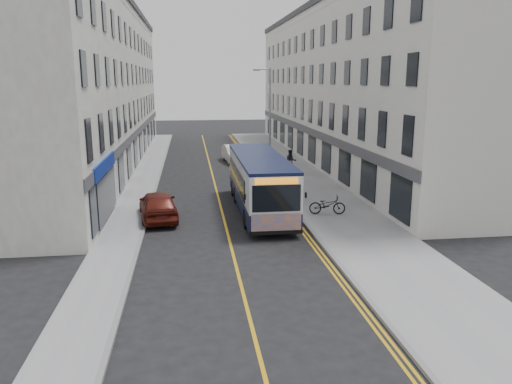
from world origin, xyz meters
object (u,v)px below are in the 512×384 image
object	(u,v)px
pedestrian_far	(291,161)
car_maroon	(158,205)
streetlamp	(269,118)
city_bus	(260,181)
pedestrian_near	(291,173)
car_white	(234,154)
bicycle	(327,205)

from	to	relation	value
pedestrian_far	car_maroon	size ratio (longest dim) A/B	0.39
pedestrian_far	car_maroon	world-z (taller)	pedestrian_far
streetlamp	pedestrian_far	bearing A→B (deg)	23.66
car_maroon	city_bus	bearing A→B (deg)	-177.22
car_maroon	pedestrian_near	bearing A→B (deg)	-147.08
car_maroon	car_white	bearing A→B (deg)	-114.49
pedestrian_near	pedestrian_far	bearing A→B (deg)	100.30
pedestrian_far	car_white	xyz separation A→B (m)	(-3.81, 6.51, -0.26)
pedestrian_near	streetlamp	bearing A→B (deg)	126.16
streetlamp	bicycle	size ratio (longest dim) A/B	4.15
city_bus	car_white	size ratio (longest dim) A/B	2.34
city_bus	pedestrian_far	distance (m)	11.47
streetlamp	car_white	world-z (taller)	streetlamp
streetlamp	car_white	distance (m)	8.40
pedestrian_near	pedestrian_far	distance (m)	4.62
city_bus	car_white	world-z (taller)	city_bus
car_white	car_maroon	size ratio (longest dim) A/B	1.00
streetlamp	pedestrian_near	xyz separation A→B (m)	(0.94, -3.71, -3.43)
streetlamp	car_maroon	bearing A→B (deg)	-124.73
city_bus	car_maroon	world-z (taller)	city_bus
car_maroon	bicycle	bearing A→B (deg)	168.97
streetlamp	pedestrian_near	distance (m)	5.13
car_white	pedestrian_far	bearing A→B (deg)	-65.28
car_white	city_bus	bearing A→B (deg)	-96.09
streetlamp	bicycle	xyz separation A→B (m)	(1.36, -11.48, -3.76)
bicycle	car_white	bearing A→B (deg)	19.60
city_bus	car_maroon	size ratio (longest dim) A/B	2.35
streetlamp	bicycle	world-z (taller)	streetlamp
pedestrian_near	bicycle	bearing A→B (deg)	-64.95
streetlamp	car_maroon	xyz separation A→B (m)	(-7.56, -10.91, -3.60)
bicycle	pedestrian_near	size ratio (longest dim) A/B	1.15
car_white	car_maroon	bearing A→B (deg)	-112.77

